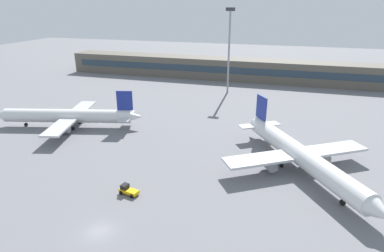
{
  "coord_description": "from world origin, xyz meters",
  "views": [
    {
      "loc": [
        25.53,
        -35.92,
        32.6
      ],
      "look_at": [
        2.51,
        40.0,
        3.0
      ],
      "focal_mm": 31.37,
      "sensor_mm": 36.0,
      "label": 1
    }
  ],
  "objects": [
    {
      "name": "ground_plane",
      "position": [
        0.0,
        40.0,
        0.0
      ],
      "size": [
        400.0,
        400.0,
        0.0
      ],
      "primitive_type": "plane",
      "color": "slate"
    },
    {
      "name": "terminal_building",
      "position": [
        0.0,
        110.41,
        4.5
      ],
      "size": [
        153.12,
        12.13,
        9.0
      ],
      "color": "#5B564C",
      "rests_on": "ground_plane"
    },
    {
      "name": "airplane_near",
      "position": [
        28.79,
        29.0,
        3.41
      ],
      "size": [
        29.2,
        39.49,
        11.19
      ],
      "color": "silver",
      "rests_on": "ground_plane"
    },
    {
      "name": "airplane_mid",
      "position": [
        -32.39,
        37.21,
        3.15
      ],
      "size": [
        41.17,
        29.22,
        10.34
      ],
      "color": "silver",
      "rests_on": "ground_plane"
    },
    {
      "name": "baggage_tug_yellow",
      "position": [
        -0.69,
        10.82,
        0.8
      ],
      "size": [
        3.84,
        2.43,
        1.75
      ],
      "color": "#F2B20C",
      "rests_on": "ground_plane"
    },
    {
      "name": "floodlight_tower_west",
      "position": [
        2.47,
        86.47,
        17.38
      ],
      "size": [
        3.2,
        0.8,
        30.57
      ],
      "color": "gray",
      "rests_on": "ground_plane"
    }
  ]
}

